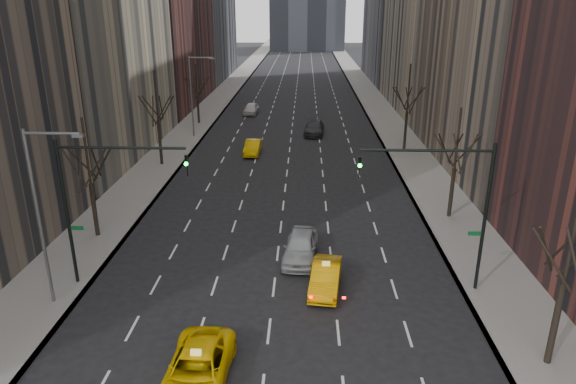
{
  "coord_description": "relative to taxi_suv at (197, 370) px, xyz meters",
  "views": [
    {
      "loc": [
        1.57,
        -12.34,
        14.46
      ],
      "look_at": [
        0.58,
        17.47,
        3.5
      ],
      "focal_mm": 32.0,
      "sensor_mm": 36.0,
      "label": 1
    }
  ],
  "objects": [
    {
      "name": "streetlight_far",
      "position": [
        -8.23,
        40.74,
        4.88
      ],
      "size": [
        2.83,
        0.22,
        9.0
      ],
      "color": "slate",
      "rests_on": "ground"
    },
    {
      "name": "taxi_sedan",
      "position": [
        5.4,
        7.66,
        -0.04
      ],
      "size": [
        2.01,
        4.42,
        1.41
      ],
      "primitive_type": "imported",
      "rotation": [
        0.0,
        0.0,
        -0.13
      ],
      "color": "#E89F04",
      "rests_on": "ground"
    },
    {
      "name": "tree_rw_c",
      "position": [
        14.61,
        35.74,
        3.3
      ],
      "size": [
        3.36,
        3.5,
        8.74
      ],
      "color": "black",
      "rests_on": "ground"
    },
    {
      "name": "taxi_suv",
      "position": [
        0.0,
        0.0,
        0.0
      ],
      "size": [
        2.61,
        5.38,
        1.48
      ],
      "primitive_type": "imported",
      "rotation": [
        0.0,
        0.0,
        -0.03
      ],
      "color": "yellow",
      "rests_on": "ground"
    },
    {
      "name": "tree_lw_c",
      "position": [
        -9.39,
        29.74,
        3.3
      ],
      "size": [
        3.36,
        3.5,
        8.74
      ],
      "color": "black",
      "rests_on": "ground"
    },
    {
      "name": "far_car_white",
      "position": [
        -3.3,
        54.06,
        0.03
      ],
      "size": [
        2.1,
        4.61,
        1.53
      ],
      "primitive_type": "imported",
      "rotation": [
        0.0,
        0.0,
        -0.07
      ],
      "color": "silver",
      "rests_on": "ground"
    },
    {
      "name": "tree_lw_b",
      "position": [
        -9.39,
        13.74,
        2.98
      ],
      "size": [
        3.36,
        3.5,
        7.82
      ],
      "color": "black",
      "rests_on": "ground"
    },
    {
      "name": "streetlight_near",
      "position": [
        -8.23,
        5.74,
        4.88
      ],
      "size": [
        2.83,
        0.22,
        9.0
      ],
      "color": "slate",
      "rests_on": "ground"
    },
    {
      "name": "tree_lw_d",
      "position": [
        -9.39,
        47.74,
        2.82
      ],
      "size": [
        3.36,
        3.5,
        7.36
      ],
      "color": "black",
      "rests_on": "ground"
    },
    {
      "name": "sidewalk_left",
      "position": [
        -9.64,
        65.74,
        -0.66
      ],
      "size": [
        4.5,
        320.0,
        0.15
      ],
      "primitive_type": "cube",
      "color": "slate",
      "rests_on": "ground"
    },
    {
      "name": "sidewalk_right",
      "position": [
        14.86,
        65.74,
        -0.66
      ],
      "size": [
        4.5,
        320.0,
        0.15
      ],
      "primitive_type": "cube",
      "color": "slate",
      "rests_on": "ground"
    },
    {
      "name": "tree_rw_a",
      "position": [
        14.61,
        1.74,
        3.14
      ],
      "size": [
        3.36,
        3.5,
        8.28
      ],
      "color": "black",
      "rests_on": "ground"
    },
    {
      "name": "far_taxi",
      "position": [
        -1.09,
        33.92,
        -0.03
      ],
      "size": [
        1.63,
        4.33,
        1.41
      ],
      "primitive_type": "imported",
      "rotation": [
        0.0,
        0.0,
        -0.03
      ],
      "color": "#E2AB04",
      "rests_on": "ground"
    },
    {
      "name": "traffic_mast_left",
      "position": [
        -6.5,
        7.73,
        4.75
      ],
      "size": [
        6.69,
        0.39,
        8.0
      ],
      "color": "black",
      "rests_on": "ground"
    },
    {
      "name": "traffic_mast_right",
      "position": [
        11.72,
        7.73,
        4.75
      ],
      "size": [
        6.69,
        0.39,
        8.0
      ],
      "color": "black",
      "rests_on": "ground"
    },
    {
      "name": "silver_sedan_ahead",
      "position": [
        4.02,
        11.07,
        0.08
      ],
      "size": [
        2.37,
        4.94,
        1.63
      ],
      "primitive_type": "imported",
      "rotation": [
        0.0,
        0.0,
        -0.1
      ],
      "color": "#A2A6AA",
      "rests_on": "ground"
    },
    {
      "name": "far_suv_grey",
      "position": [
        5.31,
        42.6,
        0.04
      ],
      "size": [
        2.65,
        5.53,
        1.56
      ],
      "primitive_type": "imported",
      "rotation": [
        0.0,
        0.0,
        -0.09
      ],
      "color": "#2C2C31",
      "rests_on": "ground"
    },
    {
      "name": "tree_rw_b",
      "position": [
        14.61,
        17.74,
        2.98
      ],
      "size": [
        3.36,
        3.5,
        7.82
      ],
      "color": "black",
      "rests_on": "ground"
    }
  ]
}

